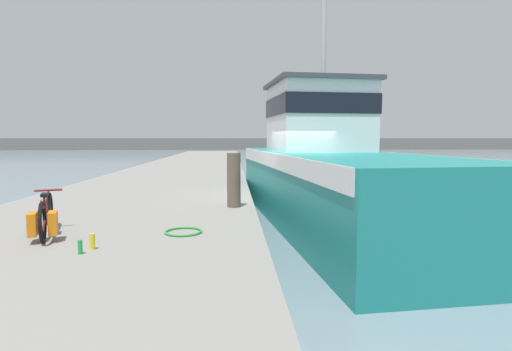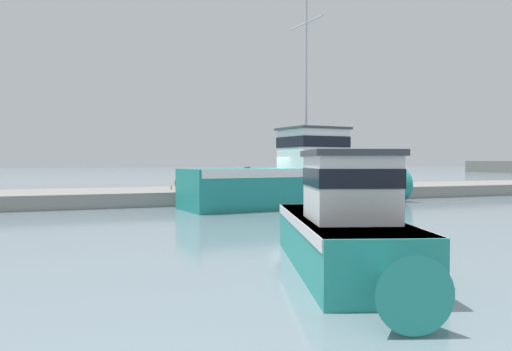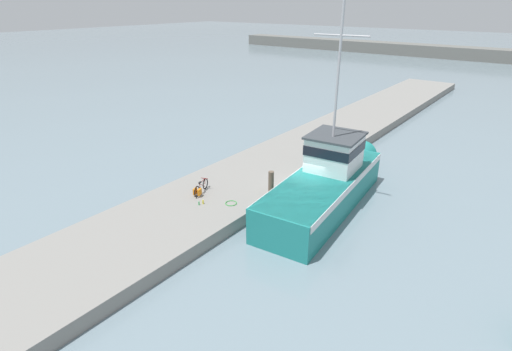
{
  "view_description": "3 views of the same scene",
  "coord_description": "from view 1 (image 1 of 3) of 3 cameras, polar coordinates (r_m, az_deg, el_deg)",
  "views": [
    {
      "loc": [
        -1.47,
        -10.88,
        2.3
      ],
      "look_at": [
        -0.89,
        -0.81,
        1.37
      ],
      "focal_mm": 28.0,
      "sensor_mm": 36.0,
      "label": 1
    },
    {
      "loc": [
        23.72,
        -11.01,
        2.28
      ],
      "look_at": [
        0.12,
        -1.79,
        1.55
      ],
      "focal_mm": 35.0,
      "sensor_mm": 36.0,
      "label": 2
    },
    {
      "loc": [
        10.43,
        -18.64,
        10.81
      ],
      "look_at": [
        -3.03,
        -1.02,
        1.08
      ],
      "focal_mm": 28.0,
      "sensor_mm": 36.0,
      "label": 3
    }
  ],
  "objects": [
    {
      "name": "hose_coil",
      "position": [
        6.92,
        -10.33,
        -7.88
      ],
      "size": [
        0.63,
        0.63,
        0.04
      ],
      "primitive_type": "torus",
      "color": "green",
      "rests_on": "dock_pier"
    },
    {
      "name": "bicycle_touring",
      "position": [
        7.3,
        -27.9,
        -5.3
      ],
      "size": [
        0.77,
        1.66,
        0.71
      ],
      "rotation": [
        0.0,
        0.0,
        0.33
      ],
      "color": "black",
      "rests_on": "dock_pier"
    },
    {
      "name": "mooring_post",
      "position": [
        9.25,
        -3.19,
        -0.65
      ],
      "size": [
        0.31,
        0.31,
        1.26
      ],
      "primitive_type": "cylinder",
      "color": "brown",
      "rests_on": "dock_pier"
    },
    {
      "name": "far_shoreline",
      "position": [
        89.36,
        17.34,
        4.35
      ],
      "size": [
        180.0,
        5.0,
        2.35
      ],
      "primitive_type": "cube",
      "color": "slate",
      "rests_on": "ground_plane"
    },
    {
      "name": "ground_plane",
      "position": [
        11.22,
        4.31,
        -6.55
      ],
      "size": [
        320.0,
        320.0,
        0.0
      ],
      "primitive_type": "plane",
      "color": "gray"
    },
    {
      "name": "water_bottle_on_curb",
      "position": [
        6.08,
        -23.83,
        -9.33
      ],
      "size": [
        0.06,
        0.06,
        0.2
      ],
      "primitive_type": "cylinder",
      "color": "green",
      "rests_on": "dock_pier"
    },
    {
      "name": "water_bottle_by_bike",
      "position": [
        6.25,
        -22.34,
        -8.72
      ],
      "size": [
        0.07,
        0.07,
        0.23
      ],
      "primitive_type": "cylinder",
      "color": "yellow",
      "rests_on": "dock_pier"
    },
    {
      "name": "dock_pier",
      "position": [
        11.34,
        -16.27,
        -4.78
      ],
      "size": [
        6.09,
        80.0,
        0.71
      ],
      "primitive_type": "cube",
      "color": "gray",
      "rests_on": "ground_plane"
    },
    {
      "name": "fishing_boat_main",
      "position": [
        11.44,
        9.86,
        0.88
      ],
      "size": [
        4.33,
        12.92,
        10.99
      ],
      "rotation": [
        0.0,
        0.0,
        0.1
      ],
      "color": "teal",
      "rests_on": "ground_plane"
    }
  ]
}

